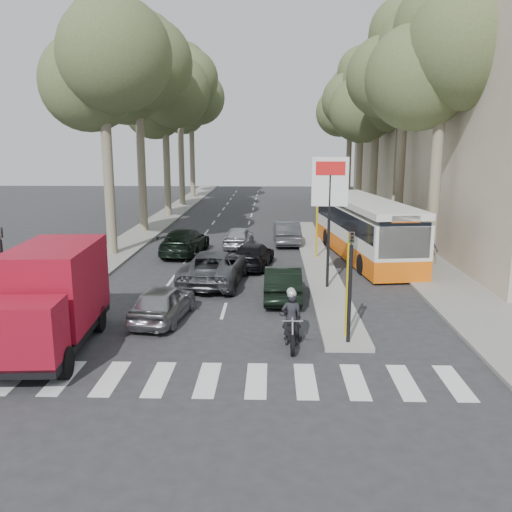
{
  "coord_description": "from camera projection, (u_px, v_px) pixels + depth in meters",
  "views": [
    {
      "loc": [
        0.88,
        -17.36,
        6.2
      ],
      "look_at": [
        0.24,
        4.4,
        1.6
      ],
      "focal_mm": 38.0,
      "sensor_mm": 36.0,
      "label": 1
    }
  ],
  "objects": [
    {
      "name": "tree_l_d",
      "position": [
        181.0,
        82.0,
        51.4
      ],
      "size": [
        7.4,
        7.2,
        15.66
      ],
      "color": "#6B604C",
      "rests_on": "ground"
    },
    {
      "name": "tree_r_c",
      "position": [
        379.0,
        95.0,
        41.55
      ],
      "size": [
        7.4,
        7.2,
        13.32
      ],
      "color": "#6B604C",
      "rests_on": "ground"
    },
    {
      "name": "tree_r_d",
      "position": [
        364.0,
        87.0,
        49.09
      ],
      "size": [
        7.4,
        7.2,
        14.88
      ],
      "color": "#6B604C",
      "rests_on": "ground"
    },
    {
      "name": "tree_l_a",
      "position": [
        105.0,
        60.0,
        28.21
      ],
      "size": [
        7.4,
        7.2,
        14.1
      ],
      "color": "#6B604C",
      "rests_on": "ground"
    },
    {
      "name": "queue_car_d",
      "position": [
        287.0,
        233.0,
        33.35
      ],
      "size": [
        1.7,
        4.38,
        1.42
      ],
      "primitive_type": "imported",
      "rotation": [
        0.0,
        0.0,
        3.19
      ],
      "color": "#4C4D53",
      "rests_on": "ground"
    },
    {
      "name": "queue_car_e",
      "position": [
        185.0,
        241.0,
        30.31
      ],
      "size": [
        2.45,
        5.2,
        1.47
      ],
      "primitive_type": "imported",
      "rotation": [
        0.0,
        0.0,
        3.06
      ],
      "color": "black",
      "rests_on": "ground"
    },
    {
      "name": "building_far",
      "position": [
        432.0,
        122.0,
        49.43
      ],
      "size": [
        11.0,
        20.0,
        16.0
      ],
      "primitive_type": "cube",
      "color": "#B7A88E",
      "rests_on": "ground"
    },
    {
      "name": "red_truck",
      "position": [
        51.0,
        297.0,
        16.21
      ],
      "size": [
        2.57,
        5.96,
        3.11
      ],
      "rotation": [
        0.0,
        0.0,
        0.07
      ],
      "color": "black",
      "rests_on": "ground"
    },
    {
      "name": "traffic_light_island",
      "position": [
        351.0,
        268.0,
        16.21
      ],
      "size": [
        0.16,
        0.41,
        3.6
      ],
      "color": "black",
      "rests_on": "ground"
    },
    {
      "name": "tree_l_e",
      "position": [
        192.0,
        100.0,
        59.44
      ],
      "size": [
        7.4,
        7.2,
        14.49
      ],
      "color": "#6B604C",
      "rests_on": "ground"
    },
    {
      "name": "ground",
      "position": [
        245.0,
        329.0,
        18.29
      ],
      "size": [
        120.0,
        120.0,
        0.0
      ],
      "primitive_type": "plane",
      "color": "#28282B",
      "rests_on": "ground"
    },
    {
      "name": "tree_l_c",
      "position": [
        166.0,
        94.0,
        43.93
      ],
      "size": [
        7.4,
        7.2,
        13.71
      ],
      "color": "#6B604C",
      "rests_on": "ground"
    },
    {
      "name": "queue_car_a",
      "position": [
        215.0,
        267.0,
        24.05
      ],
      "size": [
        2.94,
        5.58,
        1.5
      ],
      "primitive_type": "imported",
      "rotation": [
        0.0,
        0.0,
        3.05
      ],
      "color": "#4D4F55",
      "rests_on": "ground"
    },
    {
      "name": "pedestrian_far",
      "position": [
        395.0,
        243.0,
        27.77
      ],
      "size": [
        1.38,
        1.16,
        1.97
      ],
      "primitive_type": "imported",
      "rotation": [
        0.0,
        0.0,
        3.7
      ],
      "color": "#665B4C",
      "rests_on": "sidewalk_right"
    },
    {
      "name": "tree_r_e",
      "position": [
        352.0,
        101.0,
        57.05
      ],
      "size": [
        7.4,
        7.2,
        14.1
      ],
      "color": "#6B604C",
      "rests_on": "ground"
    },
    {
      "name": "city_bus",
      "position": [
        364.0,
        227.0,
        29.39
      ],
      "size": [
        4.11,
        12.33,
        3.19
      ],
      "rotation": [
        0.0,
        0.0,
        0.12
      ],
      "color": "#E65E0C",
      "rests_on": "ground"
    },
    {
      "name": "billboard",
      "position": [
        329.0,
        204.0,
        22.31
      ],
      "size": [
        1.5,
        12.1,
        5.6
      ],
      "color": "yellow",
      "rests_on": "ground"
    },
    {
      "name": "queue_car_c",
      "position": [
        239.0,
        237.0,
        32.22
      ],
      "size": [
        1.82,
        3.89,
        1.29
      ],
      "primitive_type": "imported",
      "rotation": [
        0.0,
        0.0,
        3.06
      ],
      "color": "#AEB1B7",
      "rests_on": "ground"
    },
    {
      "name": "tree_l_b",
      "position": [
        140.0,
        67.0,
        35.9
      ],
      "size": [
        7.4,
        7.2,
        14.88
      ],
      "color": "#6B604C",
      "rests_on": "ground"
    },
    {
      "name": "tree_r_b",
      "position": [
        408.0,
        55.0,
        33.37
      ],
      "size": [
        7.4,
        7.2,
        15.27
      ],
      "color": "#6B604C",
      "rests_on": "ground"
    },
    {
      "name": "tree_r_a",
      "position": [
        446.0,
        52.0,
        25.76
      ],
      "size": [
        7.4,
        7.2,
        14.1
      ],
      "color": "#6B604C",
      "rests_on": "ground"
    },
    {
      "name": "dark_hatchback",
      "position": [
        283.0,
        283.0,
        21.65
      ],
      "size": [
        1.49,
        4.14,
        1.36
      ],
      "primitive_type": "imported",
      "rotation": [
        0.0,
        0.0,
        3.13
      ],
      "color": "black",
      "rests_on": "ground"
    },
    {
      "name": "traffic_island",
      "position": [
        316.0,
        259.0,
        28.93
      ],
      "size": [
        1.5,
        26.0,
        0.16
      ],
      "primitive_type": "cube",
      "color": "gray",
      "rests_on": "ground"
    },
    {
      "name": "motorcycle",
      "position": [
        291.0,
        318.0,
        16.83
      ],
      "size": [
        0.77,
        2.14,
        1.82
      ],
      "rotation": [
        0.0,
        0.0,
        0.01
      ],
      "color": "black",
      "rests_on": "ground"
    },
    {
      "name": "pedestrian_near",
      "position": [
        429.0,
        250.0,
        27.01
      ],
      "size": [
        0.99,
        0.99,
        1.61
      ],
      "primitive_type": "imported",
      "rotation": [
        0.0,
        0.0,
        2.35
      ],
      "color": "#3F344E",
      "rests_on": "sidewalk_right"
    },
    {
      "name": "queue_car_b",
      "position": [
        253.0,
        255.0,
        27.18
      ],
      "size": [
        2.3,
        4.47,
        1.24
      ],
      "primitive_type": "imported",
      "rotation": [
        0.0,
        0.0,
        3.01
      ],
      "color": "black",
      "rests_on": "ground"
    },
    {
      "name": "traffic_light_left",
      "position": [
        2.0,
        262.0,
        17.02
      ],
      "size": [
        0.16,
        0.41,
        3.6
      ],
      "color": "black",
      "rests_on": "ground"
    },
    {
      "name": "sidewalk_right",
      "position": [
        370.0,
        222.0,
        42.47
      ],
      "size": [
        3.2,
        70.0,
        0.12
      ],
      "primitive_type": "cube",
      "color": "gray",
      "rests_on": "ground"
    },
    {
      "name": "silver_hatchback",
      "position": [
        163.0,
        303.0,
        19.06
      ],
      "size": [
        2.02,
        3.99,
        1.3
      ],
      "primitive_type": "imported",
      "rotation": [
        0.0,
        0.0,
        3.01
      ],
      "color": "#94969B",
      "rests_on": "ground"
    },
    {
      "name": "median_left",
      "position": [
        167.0,
        216.0,
        45.89
      ],
      "size": [
        2.4,
        64.0,
        0.12
      ],
      "primitive_type": "cube",
      "color": "gray",
      "rests_on": "ground"
    }
  ]
}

